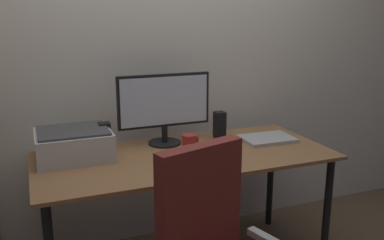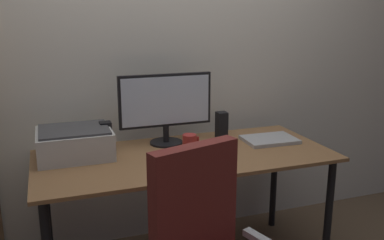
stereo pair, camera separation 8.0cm
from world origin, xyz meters
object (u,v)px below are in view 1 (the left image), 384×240
(mouse, at_px, (224,156))
(speaker_right, at_px, (220,125))
(monitor, at_px, (164,104))
(speaker_left, at_px, (105,137))
(keyboard, at_px, (190,163))
(laptop, at_px, (267,139))
(coffee_mug, at_px, (189,143))
(desk, at_px, (185,167))
(printer, at_px, (74,144))

(mouse, distance_m, speaker_right, 0.40)
(monitor, bearing_deg, speaker_left, -178.76)
(keyboard, xyz_separation_m, mouse, (0.21, 0.02, 0.01))
(keyboard, bearing_deg, monitor, 89.40)
(laptop, distance_m, speaker_right, 0.31)
(coffee_mug, bearing_deg, keyboard, -109.69)
(desk, distance_m, mouse, 0.25)
(speaker_right, bearing_deg, desk, -145.33)
(desk, relative_size, coffee_mug, 16.81)
(keyboard, height_order, laptop, laptop)
(speaker_left, bearing_deg, coffee_mug, -21.25)
(mouse, height_order, printer, printer)
(desk, height_order, keyboard, keyboard)
(printer, bearing_deg, coffee_mug, -11.26)
(coffee_mug, height_order, printer, printer)
(mouse, relative_size, printer, 0.24)
(keyboard, bearing_deg, desk, 75.76)
(mouse, xyz_separation_m, laptop, (0.40, 0.21, -0.01))
(mouse, bearing_deg, monitor, 119.34)
(monitor, bearing_deg, printer, -173.91)
(mouse, bearing_deg, speaker_right, 67.86)
(speaker_right, bearing_deg, printer, -176.84)
(printer, bearing_deg, speaker_left, 15.63)
(laptop, bearing_deg, desk, -172.58)
(desk, bearing_deg, speaker_left, 151.99)
(monitor, bearing_deg, speaker_right, -1.24)
(desk, bearing_deg, keyboard, -102.30)
(desk, distance_m, monitor, 0.40)
(laptop, xyz_separation_m, speaker_left, (-0.98, 0.16, 0.07))
(speaker_left, height_order, speaker_right, same)
(keyboard, distance_m, printer, 0.65)
(printer, bearing_deg, keyboard, -31.88)
(desk, relative_size, mouse, 17.33)
(coffee_mug, distance_m, printer, 0.64)
(monitor, height_order, speaker_right, monitor)
(desk, distance_m, keyboard, 0.20)
(mouse, bearing_deg, printer, 156.39)
(monitor, distance_m, laptop, 0.68)
(keyboard, bearing_deg, speaker_left, 131.55)
(mouse, distance_m, laptop, 0.45)
(coffee_mug, xyz_separation_m, speaker_right, (0.28, 0.18, 0.04))
(mouse, xyz_separation_m, printer, (-0.76, 0.32, 0.06))
(speaker_right, height_order, printer, speaker_right)
(speaker_left, distance_m, printer, 0.19)
(monitor, xyz_separation_m, mouse, (0.22, -0.38, -0.23))
(speaker_right, bearing_deg, coffee_mug, -147.59)
(monitor, height_order, laptop, monitor)
(coffee_mug, xyz_separation_m, speaker_left, (-0.45, 0.18, 0.04))
(printer, bearing_deg, mouse, -22.76)
(laptop, height_order, printer, printer)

